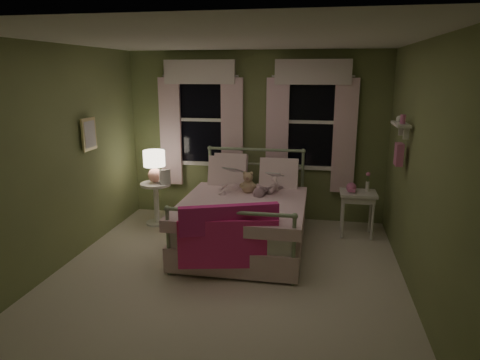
% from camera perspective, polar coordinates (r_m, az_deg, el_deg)
% --- Properties ---
extents(room_shell, '(4.20, 4.20, 4.20)m').
position_cam_1_polar(room_shell, '(4.65, -1.80, 2.04)').
color(room_shell, beige).
rests_on(room_shell, ground).
extents(bed, '(1.58, 2.04, 1.18)m').
position_cam_1_polar(bed, '(5.72, 0.56, -5.25)').
color(bed, white).
rests_on(bed, ground).
extents(pink_throw, '(1.08, 0.48, 0.71)m').
position_cam_1_polar(pink_throw, '(4.70, -1.52, -6.63)').
color(pink_throw, '#D82A84').
rests_on(pink_throw, bed).
extents(child_left, '(0.31, 0.23, 0.77)m').
position_cam_1_polar(child_left, '(6.01, -1.29, 1.48)').
color(child_left, '#F7D1DD').
rests_on(child_left, bed).
extents(child_right, '(0.47, 0.43, 0.80)m').
position_cam_1_polar(child_right, '(5.92, 4.02, 1.40)').
color(child_right, '#F7D1DD').
rests_on(child_right, bed).
extents(book_left, '(0.23, 0.17, 0.26)m').
position_cam_1_polar(book_left, '(5.77, -1.79, 1.01)').
color(book_left, beige).
rests_on(book_left, child_left).
extents(book_right, '(0.21, 0.14, 0.26)m').
position_cam_1_polar(book_right, '(5.69, 3.73, 0.36)').
color(book_right, beige).
rests_on(book_right, child_right).
extents(teddy_bear, '(0.23, 0.19, 0.31)m').
position_cam_1_polar(teddy_bear, '(5.85, 1.09, -0.52)').
color(teddy_bear, tan).
rests_on(teddy_bear, bed).
extents(nightstand_left, '(0.46, 0.46, 0.65)m').
position_cam_1_polar(nightstand_left, '(6.65, -11.12, -2.32)').
color(nightstand_left, white).
rests_on(nightstand_left, ground).
extents(table_lamp, '(0.32, 0.32, 0.49)m').
position_cam_1_polar(table_lamp, '(6.52, -11.35, 2.20)').
color(table_lamp, '#FDAC96').
rests_on(table_lamp, nightstand_left).
extents(book_nightstand, '(0.23, 0.27, 0.02)m').
position_cam_1_polar(book_nightstand, '(6.47, -10.66, -0.54)').
color(book_nightstand, beige).
rests_on(book_nightstand, nightstand_left).
extents(nightstand_right, '(0.50, 0.40, 0.64)m').
position_cam_1_polar(nightstand_right, '(6.23, 15.45, -2.43)').
color(nightstand_right, white).
rests_on(nightstand_right, ground).
extents(pink_toy, '(0.14, 0.19, 0.14)m').
position_cam_1_polar(pink_toy, '(6.18, 14.63, -0.99)').
color(pink_toy, pink).
rests_on(pink_toy, nightstand_right).
extents(bud_vase, '(0.06, 0.06, 0.28)m').
position_cam_1_polar(bud_vase, '(6.23, 16.66, -0.23)').
color(bud_vase, white).
rests_on(bud_vase, nightstand_right).
extents(window_left, '(1.34, 0.13, 1.96)m').
position_cam_1_polar(window_left, '(6.76, -5.26, 8.58)').
color(window_left, black).
rests_on(window_left, room_shell).
extents(window_right, '(1.34, 0.13, 1.96)m').
position_cam_1_polar(window_right, '(6.51, 9.47, 8.23)').
color(window_right, black).
rests_on(window_right, room_shell).
extents(wall_shelf, '(0.15, 0.50, 0.60)m').
position_cam_1_polar(wall_shelf, '(5.28, 20.56, 5.07)').
color(wall_shelf, white).
rests_on(wall_shelf, room_shell).
extents(framed_picture, '(0.03, 0.32, 0.42)m').
position_cam_1_polar(framed_picture, '(5.88, -19.49, 5.78)').
color(framed_picture, beige).
rests_on(framed_picture, room_shell).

